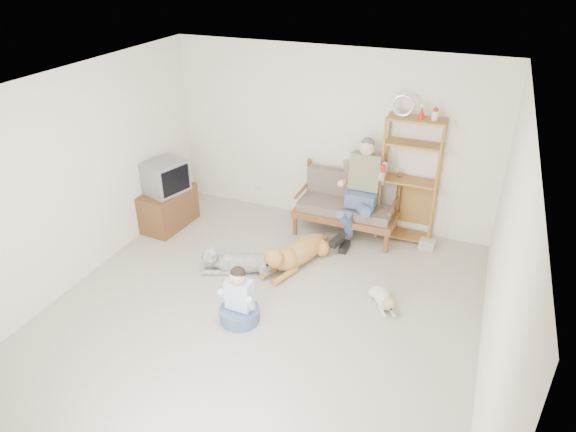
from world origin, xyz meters
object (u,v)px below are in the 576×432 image
at_px(loveseat, 347,203).
at_px(golden_retriever, 295,254).
at_px(etagere, 409,179).
at_px(tv_stand, 168,208).

height_order(loveseat, golden_retriever, loveseat).
height_order(loveseat, etagere, etagere).
xyz_separation_m(loveseat, etagere, (0.85, 0.16, 0.47)).
distance_m(loveseat, golden_retriever, 1.25).
bearing_deg(golden_retriever, etagere, 65.42).
xyz_separation_m(etagere, golden_retriever, (-1.24, -1.31, -0.77)).
bearing_deg(tv_stand, etagere, 20.50).
height_order(etagere, tv_stand, etagere).
distance_m(etagere, golden_retriever, 1.97).
xyz_separation_m(tv_stand, golden_retriever, (2.24, -0.32, -0.12)).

